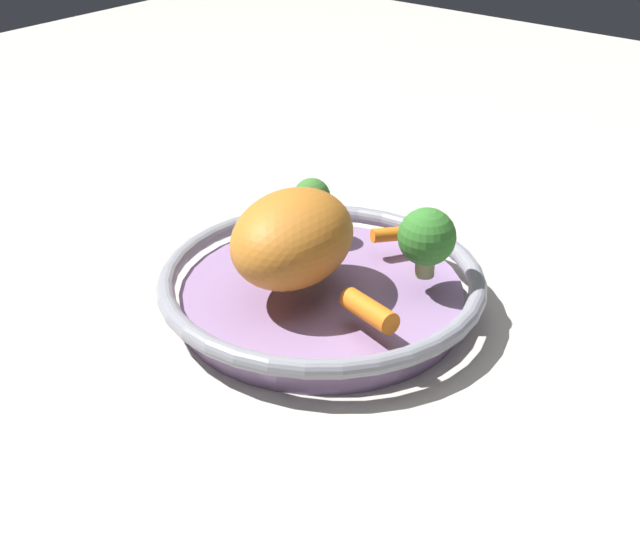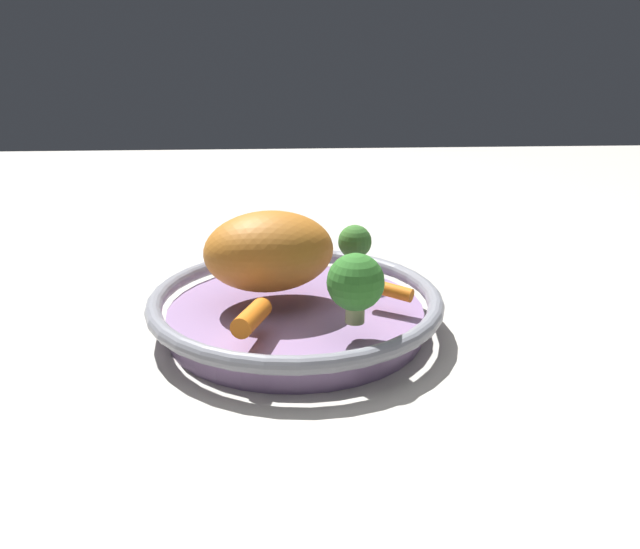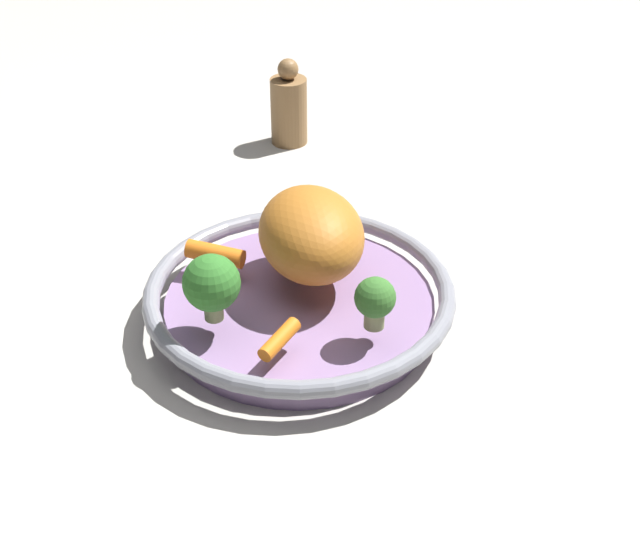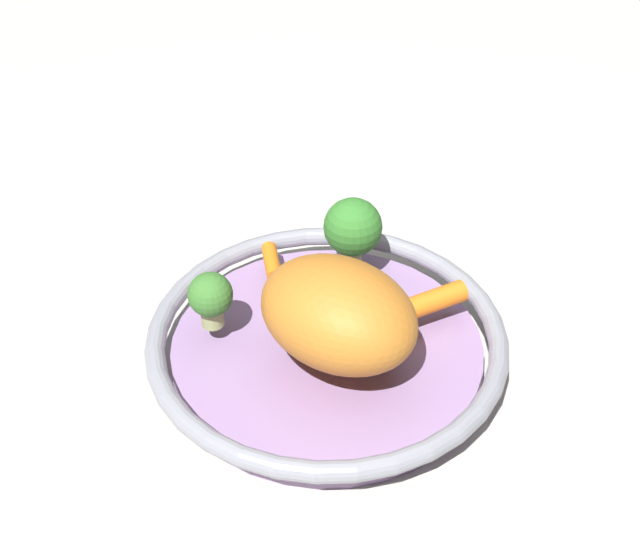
{
  "view_description": "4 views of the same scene",
  "coord_description": "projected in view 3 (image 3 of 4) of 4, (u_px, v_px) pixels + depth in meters",
  "views": [
    {
      "loc": [
        0.46,
        -0.58,
        0.46
      ],
      "look_at": [
        0.02,
        -0.02,
        0.06
      ],
      "focal_mm": 49.03,
      "sensor_mm": 36.0,
      "label": 1
    },
    {
      "loc": [
        0.66,
        -0.01,
        0.31
      ],
      "look_at": [
        -0.01,
        0.03,
        0.06
      ],
      "focal_mm": 36.71,
      "sensor_mm": 36.0,
      "label": 2
    },
    {
      "loc": [
        -0.01,
        0.74,
        0.56
      ],
      "look_at": [
        -0.02,
        0.0,
        0.06
      ],
      "focal_mm": 49.71,
      "sensor_mm": 36.0,
      "label": 3
    },
    {
      "loc": [
        -0.39,
        -0.43,
        0.57
      ],
      "look_at": [
        0.02,
        0.03,
        0.08
      ],
      "focal_mm": 49.52,
      "sensor_mm": 36.0,
      "label": 4
    }
  ],
  "objects": [
    {
      "name": "ground_plane",
      "position": [
        300.0,
        320.0,
        0.93
      ],
      "size": [
        2.46,
        2.46,
        0.0
      ],
      "primitive_type": "plane",
      "color": "#B7B2A8"
    },
    {
      "name": "serving_bowl",
      "position": [
        300.0,
        301.0,
        0.92
      ],
      "size": [
        0.32,
        0.32,
        0.05
      ],
      "color": "#8E709E",
      "rests_on": "ground_plane"
    },
    {
      "name": "roast_chicken_piece",
      "position": [
        311.0,
        234.0,
        0.9
      ],
      "size": [
        0.13,
        0.16,
        0.09
      ],
      "primitive_type": "ellipsoid",
      "rotation": [
        0.0,
        0.0,
        1.77
      ],
      "color": "#BE6E24",
      "rests_on": "serving_bowl"
    },
    {
      "name": "baby_carrot_back",
      "position": [
        280.0,
        339.0,
        0.82
      ],
      "size": [
        0.04,
        0.05,
        0.02
      ],
      "primitive_type": "cylinder",
      "rotation": [
        1.5,
        0.0,
        5.71
      ],
      "color": "orange",
      "rests_on": "serving_bowl"
    },
    {
      "name": "baby_carrot_right",
      "position": [
        215.0,
        254.0,
        0.93
      ],
      "size": [
        0.07,
        0.04,
        0.02
      ],
      "primitive_type": "cylinder",
      "rotation": [
        1.63,
        0.0,
        4.41
      ],
      "color": "orange",
      "rests_on": "serving_bowl"
    },
    {
      "name": "broccoli_floret_mid",
      "position": [
        375.0,
        300.0,
        0.83
      ],
      "size": [
        0.04,
        0.04,
        0.05
      ],
      "color": "#9BA566",
      "rests_on": "serving_bowl"
    },
    {
      "name": "broccoli_floret_large",
      "position": [
        212.0,
        284.0,
        0.83
      ],
      "size": [
        0.06,
        0.06,
        0.07
      ],
      "color": "#97AA66",
      "rests_on": "serving_bowl"
    },
    {
      "name": "pepper_mill",
      "position": [
        289.0,
        108.0,
        1.25
      ],
      "size": [
        0.05,
        0.05,
        0.12
      ],
      "color": "olive",
      "rests_on": "ground_plane"
    }
  ]
}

